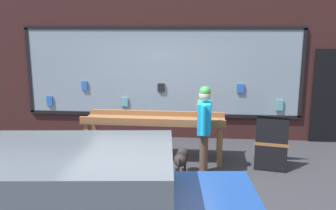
{
  "coord_description": "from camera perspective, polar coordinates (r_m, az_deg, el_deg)",
  "views": [
    {
      "loc": [
        0.89,
        -6.16,
        2.65
      ],
      "look_at": [
        0.29,
        0.63,
        1.15
      ],
      "focal_mm": 40.0,
      "sensor_mm": 36.0,
      "label": 1
    }
  ],
  "objects": [
    {
      "name": "ground_plane",
      "position": [
        6.77,
        -2.97,
        -10.66
      ],
      "size": [
        40.0,
        40.0,
        0.0
      ],
      "primitive_type": "plane",
      "color": "#2D2D33"
    },
    {
      "name": "shopfront_facade",
      "position": [
        8.65,
        -0.59,
        5.88
      ],
      "size": [
        8.65,
        0.29,
        3.37
      ],
      "color": "#331919",
      "rests_on": "ground_plane"
    },
    {
      "name": "display_table_main",
      "position": [
        7.3,
        -2.15,
        -2.78
      ],
      "size": [
        2.76,
        0.74,
        0.91
      ],
      "color": "brown",
      "rests_on": "ground_plane"
    },
    {
      "name": "person_browsing",
      "position": [
        6.59,
        5.56,
        -2.9
      ],
      "size": [
        0.25,
        0.64,
        1.59
      ],
      "rotation": [
        0.0,
        0.0,
        1.5
      ],
      "color": "#4C382D",
      "rests_on": "ground_plane"
    },
    {
      "name": "small_dog",
      "position": [
        6.67,
        2.03,
        -8.14
      ],
      "size": [
        0.28,
        0.56,
        0.46
      ],
      "rotation": [
        0.0,
        0.0,
        1.43
      ],
      "color": "black",
      "rests_on": "ground_plane"
    },
    {
      "name": "sandwich_board_sign",
      "position": [
        7.35,
        15.49,
        -5.32
      ],
      "size": [
        0.7,
        0.82,
        0.92
      ],
      "rotation": [
        0.0,
        0.0,
        -0.19
      ],
      "color": "black",
      "rests_on": "ground_plane"
    }
  ]
}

